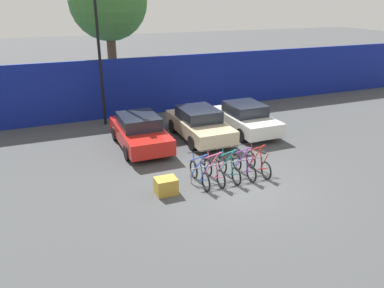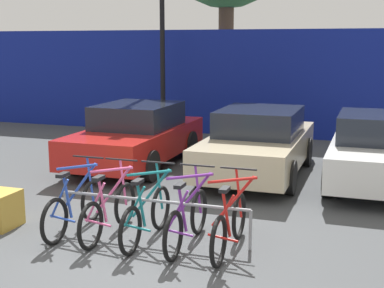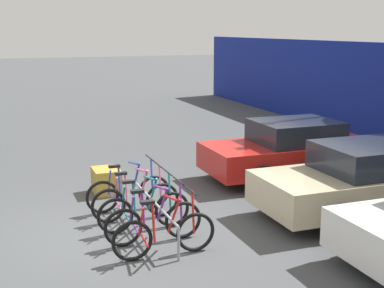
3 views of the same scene
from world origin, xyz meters
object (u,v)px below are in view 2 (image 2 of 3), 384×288
Objects in this scene: bicycle_pink at (109,211)px; bicycle_teal at (147,215)px; bicycle_purple at (187,220)px; car_red at (137,135)px; bicycle_blue at (75,207)px; bike_rack at (152,206)px; car_white at (380,151)px; bicycle_red at (230,224)px; car_beige at (258,143)px.

bicycle_pink is 1.00× the size of bicycle_teal.
bicycle_purple is (0.60, 0.00, 0.00)m from bicycle_teal.
car_red is at bearing 125.95° from bicycle_purple.
bicycle_blue and bicycle_teal have the same top height.
bike_rack is 1.69× the size of bicycle_teal.
bike_rack is 0.73× the size of car_white.
car_red is at bearing 103.93° from bicycle_blue.
bicycle_purple is 0.60m from bicycle_red.
car_white reaches higher than bicycle_purple.
car_red is (-0.96, 4.28, 0.31)m from bicycle_blue.
bicycle_teal is (1.15, 0.00, 0.00)m from bicycle_blue.
bicycle_pink and bicycle_red have the same top height.
bicycle_teal reaches higher than bike_rack.
car_beige is 1.08× the size of car_white.
car_beige is at bearing 80.93° from bike_rack.
car_white is at bearing 57.29° from bicycle_teal.
car_white is at bearing -1.10° from car_beige.
bike_rack is at bearing -62.66° from car_red.
bicycle_purple is at bearing -57.65° from car_red.
bicycle_purple is at bearing 1.30° from bicycle_blue.
bicycle_blue is 1.00× the size of bicycle_red.
bike_rack is 1.69× the size of bicycle_blue.
car_white reaches higher than bicycle_red.
bicycle_purple is (1.19, 0.00, 0.00)m from bicycle_pink.
bicycle_blue is (-1.18, -0.15, -0.10)m from bike_rack.
car_white is (2.40, -0.05, -0.00)m from car_beige.
car_red reaches higher than bicycle_teal.
bicycle_blue is 2.35m from bicycle_red.
bicycle_blue is 5.99m from car_white.
car_white reaches higher than bicycle_blue.
car_white is at bearing -0.55° from car_red.
bicycle_blue is at bearing -135.05° from car_white.
bicycle_pink is 0.43× the size of car_white.
bicycle_teal is 0.40× the size of car_beige.
bicycle_pink is 4.47m from car_beige.
bicycle_red is at bearing 1.30° from bicycle_blue.
bicycle_blue is 1.75m from bicycle_purple.
bike_rack is 1.69× the size of bicycle_pink.
bicycle_red is at bearing -0.31° from bicycle_pink.
car_red reaches higher than bicycle_purple.
bicycle_pink is (0.56, 0.00, 0.00)m from bicycle_blue.
bicycle_teal is at bearing -0.31° from bicycle_pink.
bicycle_red is at bearing -7.21° from bike_rack.
car_beige reaches higher than bike_rack.
bicycle_blue is at bearing -172.79° from bike_rack.
bicycle_purple is at bearing 3.41° from bicycle_teal.
bicycle_teal is 4.34m from car_beige.
bicycle_purple and bicycle_red have the same top height.
car_red is (-2.13, 4.13, 0.22)m from bike_rack.
car_red is (-3.31, 4.28, 0.31)m from bicycle_red.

